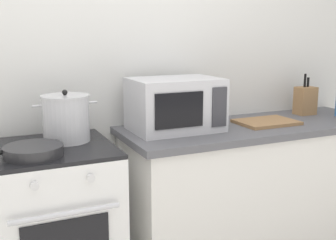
# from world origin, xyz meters

# --- Properties ---
(back_wall) EXTENTS (4.40, 0.10, 2.50)m
(back_wall) POSITION_xyz_m (0.30, 0.97, 1.25)
(back_wall) COLOR silver
(back_wall) RESTS_ON ground_plane
(lower_cabinet_right) EXTENTS (1.64, 0.56, 0.88)m
(lower_cabinet_right) POSITION_xyz_m (0.90, 0.62, 0.44)
(lower_cabinet_right) COLOR white
(lower_cabinet_right) RESTS_ON ground_plane
(countertop_right) EXTENTS (1.70, 0.60, 0.04)m
(countertop_right) POSITION_xyz_m (0.90, 0.62, 0.90)
(countertop_right) COLOR #59595E
(countertop_right) RESTS_ON lower_cabinet_right
(stove) EXTENTS (0.60, 0.64, 0.92)m
(stove) POSITION_xyz_m (-0.35, 0.60, 0.46)
(stove) COLOR white
(stove) RESTS_ON ground_plane
(stock_pot) EXTENTS (0.33, 0.25, 0.27)m
(stock_pot) POSITION_xyz_m (-0.25, 0.68, 1.04)
(stock_pot) COLOR silver
(stock_pot) RESTS_ON stove
(frying_pan) EXTENTS (0.47, 0.27, 0.05)m
(frying_pan) POSITION_xyz_m (-0.45, 0.46, 0.95)
(frying_pan) COLOR #28282B
(frying_pan) RESTS_ON stove
(microwave) EXTENTS (0.50, 0.37, 0.30)m
(microwave) POSITION_xyz_m (0.37, 0.68, 1.07)
(microwave) COLOR silver
(microwave) RESTS_ON countertop_right
(cutting_board) EXTENTS (0.36, 0.26, 0.02)m
(cutting_board) POSITION_xyz_m (0.96, 0.60, 0.93)
(cutting_board) COLOR #997047
(cutting_board) RESTS_ON countertop_right
(knife_block) EXTENTS (0.13, 0.10, 0.28)m
(knife_block) POSITION_xyz_m (1.39, 0.74, 1.02)
(knife_block) COLOR #997047
(knife_block) RESTS_ON countertop_right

